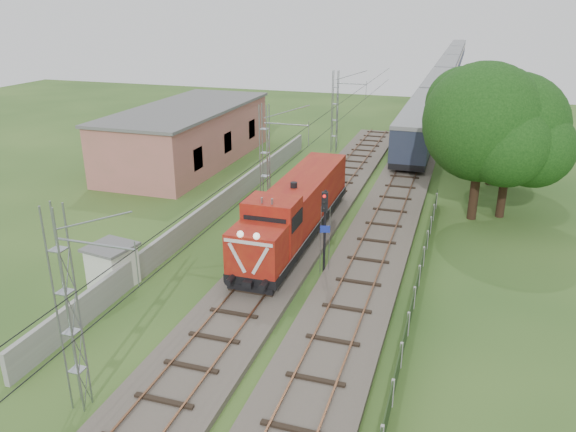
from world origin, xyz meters
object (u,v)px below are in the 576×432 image
(locomotive, at_px, (296,209))
(relay_hut, at_px, (112,266))
(coach_rake, at_px, (447,70))
(signal_post, at_px, (325,218))

(locomotive, relative_size, relay_hut, 6.30)
(locomotive, xyz_separation_m, coach_rake, (5.00, 76.45, 0.52))
(locomotive, height_order, coach_rake, locomotive)
(locomotive, relative_size, signal_post, 3.30)
(coach_rake, distance_m, relay_hut, 86.10)
(coach_rake, bearing_deg, locomotive, -93.74)
(coach_rake, xyz_separation_m, signal_post, (-2.13, -80.55, 0.70))
(locomotive, xyz_separation_m, signal_post, (2.87, -4.10, 1.22))
(signal_post, height_order, relay_hut, signal_post)
(locomotive, xyz_separation_m, relay_hut, (-7.40, -8.73, -0.97))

